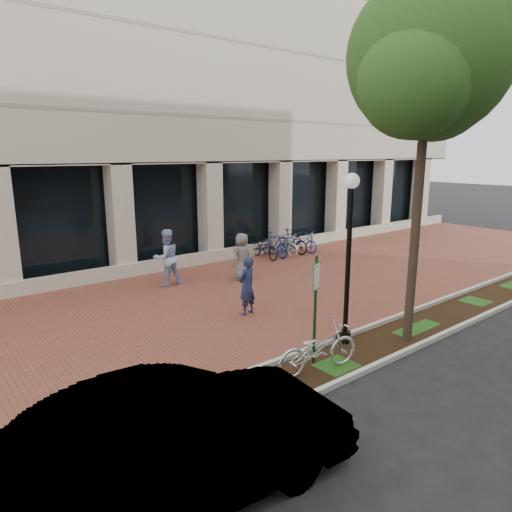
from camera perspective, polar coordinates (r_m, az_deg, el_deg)
ground at (r=15.11m, az=-1.76°, el=-4.90°), size 120.00×120.00×0.00m
brick_plaza at (r=15.10m, az=-1.76°, el=-4.88°), size 40.00×9.00×0.01m
planting_strip at (r=11.61m, az=14.30°, el=-10.91°), size 40.00×1.50×0.01m
curb_plaza_side at (r=12.01m, az=11.44°, el=-9.65°), size 40.00×0.12×0.12m
curb_street_side at (r=11.20m, az=17.43°, el=-11.71°), size 40.00×0.12×0.12m
near_office_building at (r=24.24m, az=-18.61°, el=25.21°), size 40.00×12.12×16.00m
parking_sign at (r=9.96m, az=7.50°, el=-5.03°), size 0.34×0.07×2.46m
lamppost at (r=10.99m, az=11.51°, el=0.73°), size 0.36×0.36×4.14m
street_tree at (r=11.57m, az=20.75°, el=21.08°), size 4.33×3.61×8.45m
locked_bicycle at (r=9.98m, az=7.76°, el=-11.40°), size 2.08×1.02×1.05m
pedestrian_left at (r=13.11m, az=-1.14°, el=-3.76°), size 0.70×0.54×1.71m
pedestrian_mid at (r=16.25m, az=-11.13°, el=-0.20°), size 0.99×0.77×2.00m
pedestrian_right at (r=16.75m, az=-1.76°, el=-0.05°), size 0.91×0.66×1.73m
bollard at (r=21.25m, az=6.97°, el=1.59°), size 0.12×0.12×0.97m
bike_rack_cluster at (r=20.86m, az=3.43°, el=1.53°), size 3.06×1.97×1.11m
sedan_near_curb at (r=6.61m, az=-9.98°, el=-22.13°), size 5.19×2.24×1.66m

